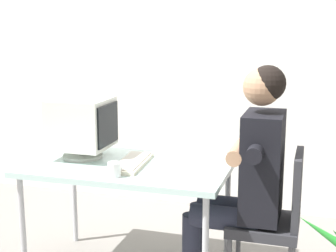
{
  "coord_description": "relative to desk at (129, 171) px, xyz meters",
  "views": [
    {
      "loc": [
        1.11,
        -2.81,
        1.6
      ],
      "look_at": [
        0.25,
        0.0,
        0.99
      ],
      "focal_mm": 53.63,
      "sensor_mm": 36.0,
      "label": 1
    }
  ],
  "objects": [
    {
      "name": "crt_monitor",
      "position": [
        -0.33,
        0.03,
        0.27
      ],
      "size": [
        0.37,
        0.35,
        0.39
      ],
      "color": "silver",
      "rests_on": "desk"
    },
    {
      "name": "desk_mug",
      "position": [
        0.03,
        -0.29,
        0.1
      ],
      "size": [
        0.07,
        0.08,
        0.09
      ],
      "color": "white",
      "rests_on": "desk"
    },
    {
      "name": "wall_back",
      "position": [
        0.3,
        1.4,
        0.81
      ],
      "size": [
        8.0,
        0.1,
        3.0
      ],
      "primitive_type": "cube",
      "color": "silver",
      "rests_on": "ground_plane"
    },
    {
      "name": "keyboard",
      "position": [
        0.04,
        -0.04,
        0.07
      ],
      "size": [
        0.19,
        0.47,
        0.03
      ],
      "color": "beige",
      "rests_on": "desk"
    },
    {
      "name": "person_seated",
      "position": [
        0.73,
        -0.0,
        0.06
      ],
      "size": [
        0.69,
        0.57,
        1.37
      ],
      "color": "black",
      "rests_on": "ground_plane"
    },
    {
      "name": "desk",
      "position": [
        0.0,
        0.0,
        0.0
      ],
      "size": [
        1.26,
        0.79,
        0.74
      ],
      "color": "#B7B7BC",
      "rests_on": "ground_plane"
    },
    {
      "name": "office_chair",
      "position": [
        0.91,
        -0.0,
        -0.19
      ],
      "size": [
        0.4,
        0.4,
        0.88
      ],
      "color": "#4C4C51",
      "rests_on": "ground_plane"
    }
  ]
}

